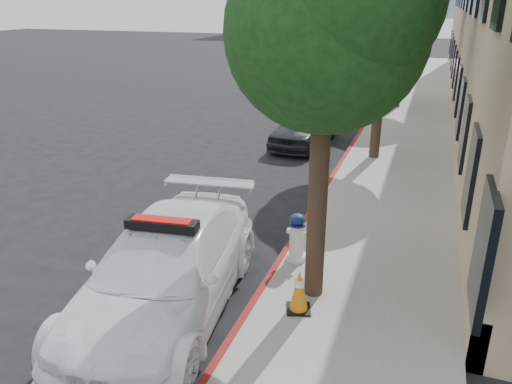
{
  "coord_description": "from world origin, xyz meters",
  "views": [
    {
      "loc": [
        4.35,
        -8.96,
        4.66
      ],
      "look_at": [
        1.23,
        -0.09,
        1.0
      ],
      "focal_mm": 35.0,
      "sensor_mm": 36.0,
      "label": 1
    }
  ],
  "objects": [
    {
      "name": "parked_car_mid",
      "position": [
        0.43,
        7.1,
        0.65
      ],
      "size": [
        1.79,
        3.91,
        1.3
      ],
      "primitive_type": "imported",
      "rotation": [
        0.0,
        0.0,
        -0.07
      ],
      "color": "#202328",
      "rests_on": "ground"
    },
    {
      "name": "traffic_cone",
      "position": [
        2.8,
        -2.57,
        0.5
      ],
      "size": [
        0.46,
        0.46,
        0.7
      ],
      "rotation": [
        0.0,
        0.0,
        0.3
      ],
      "color": "black",
      "rests_on": "sidewalk"
    },
    {
      "name": "tree_near",
      "position": [
        2.93,
        -2.01,
        4.27
      ],
      "size": [
        2.92,
        2.82,
        5.62
      ],
      "color": "black",
      "rests_on": "sidewalk"
    },
    {
      "name": "tree_far",
      "position": [
        2.93,
        13.99,
        4.39
      ],
      "size": [
        3.1,
        3.0,
        5.81
      ],
      "color": "black",
      "rests_on": "sidewalk"
    },
    {
      "name": "tree_mid",
      "position": [
        2.93,
        5.99,
        4.16
      ],
      "size": [
        2.77,
        2.64,
        5.43
      ],
      "color": "black",
      "rests_on": "sidewalk"
    },
    {
      "name": "police_car",
      "position": [
        0.79,
        -3.06,
        0.73
      ],
      "size": [
        2.65,
        5.23,
        1.61
      ],
      "rotation": [
        0.0,
        0.0,
        0.12
      ],
      "color": "white",
      "rests_on": "ground"
    },
    {
      "name": "fire_hydrant",
      "position": [
        2.35,
        -1.04,
        0.6
      ],
      "size": [
        0.39,
        0.36,
        0.92
      ],
      "rotation": [
        0.0,
        0.0,
        -0.19
      ],
      "color": "white",
      "rests_on": "sidewalk"
    },
    {
      "name": "curb_strip",
      "position": [
        2.06,
        10.0,
        0.07
      ],
      "size": [
        0.12,
        50.0,
        0.15
      ],
      "primitive_type": "cube",
      "color": "maroon",
      "rests_on": "ground"
    },
    {
      "name": "sidewalk",
      "position": [
        3.6,
        10.0,
        0.07
      ],
      "size": [
        3.2,
        50.0,
        0.15
      ],
      "primitive_type": "cube",
      "color": "gray",
      "rests_on": "ground"
    },
    {
      "name": "ground",
      "position": [
        0.0,
        0.0,
        0.0
      ],
      "size": [
        120.0,
        120.0,
        0.0
      ],
      "primitive_type": "plane",
      "color": "black",
      "rests_on": "ground"
    },
    {
      "name": "parked_car_far",
      "position": [
        -0.19,
        13.39,
        0.73
      ],
      "size": [
        1.78,
        4.5,
        1.46
      ],
      "primitive_type": "imported",
      "rotation": [
        0.0,
        0.0,
        -0.05
      ],
      "color": "#141532",
      "rests_on": "ground"
    }
  ]
}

